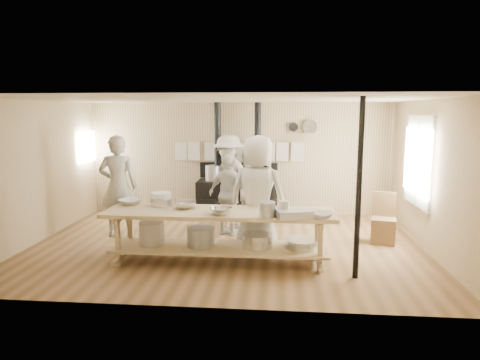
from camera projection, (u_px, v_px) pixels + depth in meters
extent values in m
plane|color=brown|center=(226.00, 245.00, 7.73)|extent=(7.00, 7.00, 0.00)
plane|color=tan|center=(239.00, 159.00, 9.98)|extent=(7.00, 0.00, 7.00)
plane|color=tan|center=(201.00, 204.00, 5.06)|extent=(7.00, 0.00, 7.00)
plane|color=tan|center=(37.00, 172.00, 7.83)|extent=(0.00, 5.00, 5.00)
plane|color=tan|center=(432.00, 177.00, 7.21)|extent=(0.00, 5.00, 5.00)
plane|color=#BFB18E|center=(226.00, 99.00, 7.32)|extent=(7.00, 7.00, 0.00)
cube|color=beige|center=(419.00, 161.00, 7.78)|extent=(0.06, 1.35, 1.65)
plane|color=white|center=(417.00, 161.00, 7.78)|extent=(0.00, 1.50, 1.50)
cube|color=beige|center=(416.00, 161.00, 7.78)|extent=(0.02, 0.03, 1.50)
plane|color=white|center=(87.00, 147.00, 9.75)|extent=(0.00, 0.90, 0.90)
cube|color=black|center=(237.00, 199.00, 9.73)|extent=(1.80, 0.70, 0.85)
cube|color=black|center=(237.00, 215.00, 9.78)|extent=(1.90, 0.75, 0.10)
cube|color=black|center=(239.00, 170.00, 9.92)|extent=(1.80, 0.12, 0.35)
cylinder|color=black|center=(218.00, 142.00, 9.61)|extent=(0.15, 0.15, 1.75)
cylinder|color=black|center=(258.00, 142.00, 9.53)|extent=(0.15, 0.15, 1.75)
cylinder|color=#B2B2B7|center=(213.00, 173.00, 9.68)|extent=(0.36, 0.36, 0.34)
cylinder|color=gray|center=(262.00, 175.00, 9.54)|extent=(0.30, 0.30, 0.30)
cylinder|color=#9F8B5B|center=(239.00, 141.00, 9.82)|extent=(3.00, 0.04, 0.04)
cube|color=white|center=(181.00, 150.00, 9.97)|extent=(0.28, 0.01, 0.46)
cube|color=white|center=(195.00, 151.00, 9.94)|extent=(0.28, 0.01, 0.46)
cube|color=white|center=(210.00, 151.00, 9.91)|extent=(0.28, 0.01, 0.46)
cube|color=white|center=(224.00, 151.00, 9.88)|extent=(0.28, 0.01, 0.46)
cube|color=white|center=(239.00, 151.00, 9.85)|extent=(0.28, 0.01, 0.46)
cube|color=white|center=(253.00, 151.00, 9.82)|extent=(0.28, 0.01, 0.46)
cube|color=white|center=(268.00, 151.00, 9.79)|extent=(0.28, 0.01, 0.46)
cube|color=white|center=(283.00, 151.00, 9.76)|extent=(0.28, 0.01, 0.46)
cube|color=white|center=(298.00, 151.00, 9.73)|extent=(0.28, 0.01, 0.46)
cube|color=#9F8B5B|center=(300.00, 134.00, 9.69)|extent=(0.50, 0.14, 0.03)
cylinder|color=black|center=(294.00, 127.00, 9.70)|extent=(0.20, 0.04, 0.20)
cylinder|color=silver|center=(310.00, 127.00, 9.66)|extent=(0.32, 0.03, 0.32)
cube|color=#9F8B5B|center=(219.00, 213.00, 6.71)|extent=(3.60, 0.90, 0.06)
cube|color=#9F8B5B|center=(220.00, 247.00, 6.80)|extent=(3.40, 0.80, 0.04)
cube|color=#9F8B5B|center=(220.00, 251.00, 6.81)|extent=(3.30, 0.06, 0.06)
cube|color=#9F8B5B|center=(118.00, 240.00, 6.62)|extent=(0.07, 0.07, 0.85)
cube|color=#9F8B5B|center=(131.00, 229.00, 7.21)|extent=(0.07, 0.07, 0.85)
cube|color=#9F8B5B|center=(320.00, 245.00, 6.34)|extent=(0.07, 0.07, 0.85)
cube|color=#9F8B5B|center=(317.00, 234.00, 6.93)|extent=(0.07, 0.07, 0.85)
cylinder|color=#B2B2B7|center=(152.00, 233.00, 6.87)|extent=(0.40, 0.40, 0.38)
cylinder|color=gray|center=(201.00, 237.00, 6.80)|extent=(0.44, 0.44, 0.30)
cylinder|color=silver|center=(257.00, 241.00, 6.73)|extent=(0.48, 0.48, 0.22)
cylinder|color=silver|center=(302.00, 244.00, 6.67)|extent=(0.52, 0.52, 0.14)
cylinder|color=black|center=(359.00, 190.00, 6.01)|extent=(0.08, 0.08, 2.60)
imported|color=beige|center=(118.00, 186.00, 8.18)|extent=(0.79, 0.60, 1.96)
imported|color=beige|center=(247.00, 188.00, 8.76)|extent=(0.93, 0.78, 1.70)
imported|color=beige|center=(258.00, 195.00, 7.17)|extent=(1.11, 0.86, 2.01)
imported|color=beige|center=(229.00, 195.00, 8.29)|extent=(1.01, 0.78, 1.59)
imported|color=beige|center=(229.00, 177.00, 9.51)|extent=(1.41, 1.24, 1.89)
cube|color=brown|center=(383.00, 230.00, 7.86)|extent=(0.51, 0.51, 0.46)
cube|color=brown|center=(384.00, 205.00, 7.98)|extent=(0.43, 0.13, 0.51)
imported|color=white|center=(130.00, 202.00, 7.16)|extent=(0.45, 0.45, 0.09)
imported|color=silver|center=(185.00, 205.00, 6.87)|extent=(0.50, 0.50, 0.11)
imported|color=white|center=(321.00, 215.00, 6.24)|extent=(0.49, 0.49, 0.09)
imported|color=silver|center=(221.00, 211.00, 6.45)|extent=(0.36, 0.36, 0.11)
cube|color=#B2B2B7|center=(294.00, 214.00, 6.27)|extent=(0.59, 0.47, 0.11)
cylinder|color=silver|center=(163.00, 201.00, 7.11)|extent=(0.45, 0.45, 0.13)
cylinder|color=gray|center=(267.00, 209.00, 6.30)|extent=(0.30, 0.30, 0.23)
cylinder|color=white|center=(161.00, 199.00, 7.11)|extent=(0.40, 0.40, 0.21)
cylinder|color=white|center=(284.00, 209.00, 6.34)|extent=(0.15, 0.15, 0.23)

